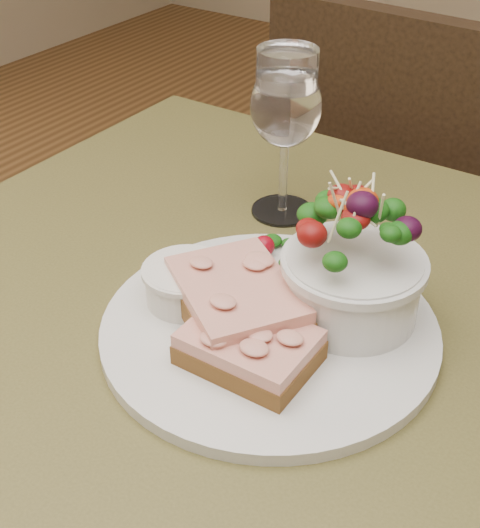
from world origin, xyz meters
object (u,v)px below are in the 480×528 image
Objects in this scene: salad_bowl at (355,260)px; cafe_table at (247,400)px; wine_glass at (286,111)px; ramekin at (186,282)px; dinner_plate at (269,329)px; sandwich_back at (236,299)px; chair_far at (407,309)px; sandwich_front at (249,347)px.

cafe_table is at bearing -148.52° from salad_bowl.
ramekin is at bearing -84.49° from wine_glass.
dinner_plate is at bearing -61.91° from wine_glass.
cafe_table is 0.14m from sandwich_back.
chair_far reaches higher than salad_bowl.
cafe_table is 2.65× the size of dinner_plate.
salad_bowl is (0.04, 0.10, 0.04)m from sandwich_front.
cafe_table is at bearing -67.82° from wine_glass.
wine_glass is (-0.16, 0.14, 0.05)m from salad_bowl.
sandwich_front is 0.84× the size of salad_bowl.
chair_far is 8.48× the size of sandwich_front.
chair_far is at bearing 91.05° from ramekin.
cafe_table is at bearing 16.57° from ramekin.
ramekin is at bearing 94.83° from chair_far.
salad_bowl reaches higher than cafe_table.
wine_glass is (-0.08, 0.19, 0.22)m from cafe_table.
wine_glass reaches higher than sandwich_back.
sandwich_back is at bearing -140.17° from salad_bowl.
chair_far is 2.98× the size of dinner_plate.
dinner_plate is (0.10, -0.68, 0.46)m from chair_far.
ramekin is at bearing 157.51° from sandwich_front.
ramekin is at bearing -163.43° from cafe_table.
sandwich_front is (0.04, -0.06, 0.13)m from cafe_table.
dinner_plate is at bearing -9.58° from cafe_table.
sandwich_back is at bearing -0.91° from ramekin.
dinner_plate is at bearing -134.96° from salad_bowl.
salad_bowl reaches higher than sandwich_front.
sandwich_front is 0.29m from wine_glass.
dinner_plate is at bearing 101.77° from chair_far.
salad_bowl is (0.08, 0.05, 0.17)m from cafe_table.
wine_glass is (-0.10, 0.19, 0.12)m from dinner_plate.
chair_far is at bearing 95.86° from cafe_table.
sandwich_back is 0.90× the size of wine_glass.
cafe_table is 0.89× the size of chair_far.
sandwich_back is at bearing 99.45° from chair_far.
sandwich_back is at bearing 135.21° from sandwich_front.
salad_bowl is (0.08, 0.07, 0.03)m from sandwich_back.
cafe_table is 0.77m from chair_far.
sandwich_front reaches higher than cafe_table.
chair_far is 0.83m from dinner_plate.
chair_far is at bearing 98.00° from sandwich_front.
sandwich_back is 2.12× the size of ramekin.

